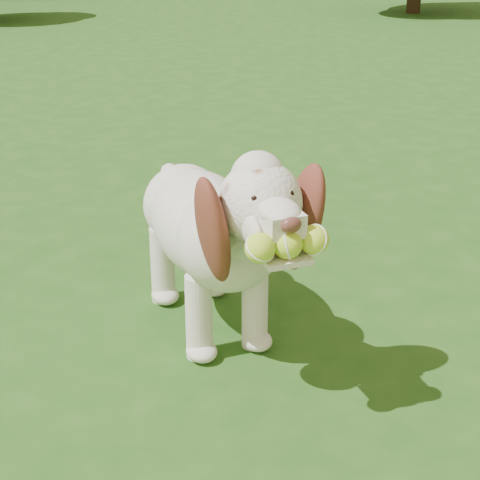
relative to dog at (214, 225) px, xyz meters
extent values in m
plane|color=#1F4B15|center=(-0.59, -0.38, -0.47)|extent=(80.00, 80.00, 0.00)
ellipsoid|color=silver|center=(-0.01, 0.12, -0.04)|extent=(0.46, 0.78, 0.39)
ellipsoid|color=silver|center=(0.02, -0.16, 0.00)|extent=(0.42, 0.42, 0.38)
ellipsoid|color=silver|center=(-0.04, 0.38, -0.05)|extent=(0.38, 0.38, 0.35)
cylinder|color=silver|center=(0.04, -0.30, 0.10)|extent=(0.23, 0.32, 0.30)
sphere|color=silver|center=(0.05, -0.45, 0.25)|extent=(0.30, 0.30, 0.27)
sphere|color=silver|center=(0.05, -0.43, 0.32)|extent=(0.19, 0.19, 0.17)
cube|color=silver|center=(0.07, -0.60, 0.24)|extent=(0.13, 0.17, 0.07)
ellipsoid|color=#592D28|center=(0.08, -0.68, 0.26)|extent=(0.07, 0.05, 0.05)
cube|color=silver|center=(0.07, -0.61, 0.14)|extent=(0.16, 0.18, 0.02)
ellipsoid|color=brown|center=(-0.11, -0.45, 0.17)|extent=(0.17, 0.27, 0.41)
ellipsoid|color=brown|center=(0.21, -0.42, 0.17)|extent=(0.17, 0.25, 0.41)
cylinder|color=silver|center=(-0.06, 0.53, -0.01)|extent=(0.09, 0.20, 0.15)
cylinder|color=silver|center=(-0.10, -0.15, -0.30)|extent=(0.11, 0.11, 0.34)
cylinder|color=silver|center=(0.13, -0.12, -0.30)|extent=(0.11, 0.11, 0.34)
cylinder|color=silver|center=(-0.15, 0.34, -0.30)|extent=(0.11, 0.11, 0.34)
cylinder|color=silver|center=(0.07, 0.37, -0.30)|extent=(0.11, 0.11, 0.34)
sphere|color=#CCEC39|center=(-0.01, -0.67, 0.19)|extent=(0.10, 0.10, 0.09)
sphere|color=#CCEC39|center=(0.08, -0.66, 0.19)|extent=(0.10, 0.10, 0.09)
sphere|color=#CCEC39|center=(0.16, -0.65, 0.19)|extent=(0.10, 0.10, 0.09)
camera|label=1|loc=(-0.60, -2.73, 1.13)|focal=60.00mm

